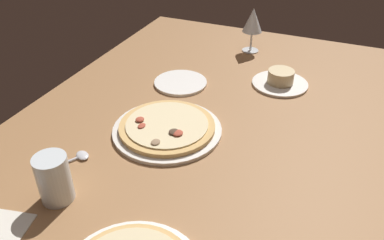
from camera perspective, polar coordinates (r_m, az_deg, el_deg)
The scene contains 7 objects.
dining_table at distance 107.67cm, azimuth 3.52°, elevation -1.92°, with size 150.00×110.00×4.00cm, color #996B42.
pizza_main at distance 104.16cm, azimuth -3.65°, elevation -1.15°, with size 29.14×29.14×3.34cm.
ramekin_on_saucer at distance 129.24cm, azimuth 12.75°, elevation 5.73°, with size 17.85×17.85×5.06cm.
wine_glass_far at distance 148.55cm, azimuth 8.86°, elevation 13.99°, with size 7.23×7.23×16.42cm.
water_glass at distance 87.25cm, azimuth -19.39°, elevation -8.40°, with size 7.02×7.02×10.93cm.
side_plate at distance 127.23cm, azimuth -1.69°, elevation 5.46°, with size 17.06×17.06×0.90cm, color white.
spoon at distance 99.15cm, azimuth -16.29°, elevation -5.24°, with size 9.75×7.03×1.00cm.
Camera 1 is at (83.06, 28.06, 64.51)cm, focal length 36.59 mm.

